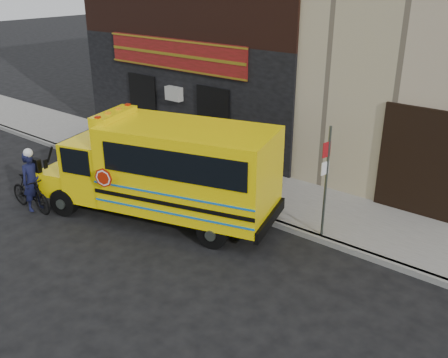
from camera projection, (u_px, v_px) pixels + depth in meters
ground at (174, 248)px, 12.51m from camera, size 120.00×120.00×0.00m
curb at (237, 210)px, 14.35m from camera, size 40.00×0.20×0.15m
sidewalk at (267, 193)px, 15.42m from camera, size 40.00×3.00×0.15m
school_bus at (167, 168)px, 13.44m from camera, size 7.22×3.93×2.92m
sign_pole at (326, 180)px, 12.27m from camera, size 0.09×0.27×3.05m
bicycle at (31, 193)px, 14.32m from camera, size 1.79×0.57×1.06m
cyclist at (33, 183)px, 14.15m from camera, size 0.44×0.65×1.74m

